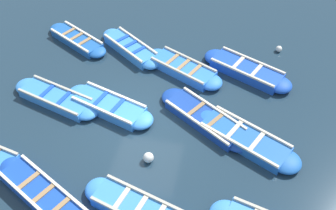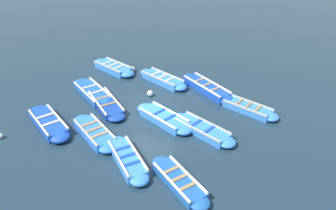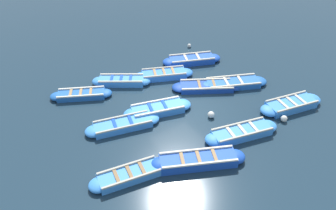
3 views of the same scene
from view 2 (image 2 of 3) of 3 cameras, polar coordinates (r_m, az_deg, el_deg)
name	(u,v)px [view 2 (image 2 of 3)]	position (r m, az deg, el deg)	size (l,w,h in m)	color
ground_plane	(144,112)	(16.20, -4.19, -1.26)	(120.00, 120.00, 0.00)	#1C303F
boat_outer_right	(164,118)	(15.38, -0.73, -2.30)	(3.50, 1.83, 0.41)	#3884E0
boat_stern_in	(106,103)	(16.89, -10.77, 0.26)	(3.62, 2.74, 0.36)	navy
boat_alongside	(248,108)	(16.65, 13.72, -0.55)	(3.29, 1.40, 0.38)	#3884E0
boat_near_quay	(93,92)	(18.09, -13.00, 2.18)	(3.83, 2.50, 0.39)	#1E59AD
boat_tucked	(202,129)	(14.71, 5.95, -4.25)	(3.56, 1.72, 0.38)	#3884E0
boat_drifting	(163,79)	(18.99, -0.94, 4.50)	(3.61, 1.72, 0.43)	#3884E0
boat_inner_gap	(179,181)	(12.12, 1.95, -13.11)	(3.14, 2.17, 0.36)	#1E59AD
boat_centre	(49,123)	(15.99, -20.07, -2.96)	(3.63, 2.26, 0.43)	#1947B7
boat_broadside	(95,133)	(14.76, -12.67, -4.72)	(3.38, 2.18, 0.42)	blue
boat_mid_row	(113,68)	(20.74, -9.51, 6.43)	(3.54, 1.70, 0.44)	#3884E0
boat_outer_left	(207,88)	(18.12, 6.77, 2.99)	(3.84, 2.47, 0.46)	#1947B7
boat_bow_out	(128,159)	(13.08, -7.06, -9.34)	(3.07, 2.47, 0.42)	#3884E0
buoy_orange_near	(0,136)	(16.06, -27.18, -4.82)	(0.25, 0.25, 0.25)	silver
buoy_yellow_far	(133,69)	(20.49, -6.15, 6.25)	(0.31, 0.31, 0.31)	silver
buoy_white_drifting	(150,93)	(17.54, -3.13, 2.04)	(0.32, 0.32, 0.32)	silver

